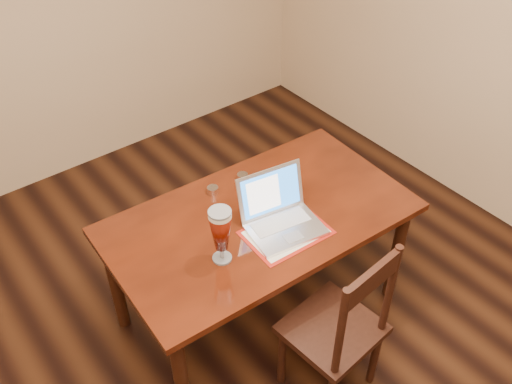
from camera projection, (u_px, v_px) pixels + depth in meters
room_shell at (255, 117)px, 1.74m from camera, size 4.51×5.01×2.71m
dining_table at (259, 228)px, 2.96m from camera, size 1.60×0.95×1.03m
dining_chair at (338, 329)px, 2.70m from camera, size 0.46×0.44×1.00m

